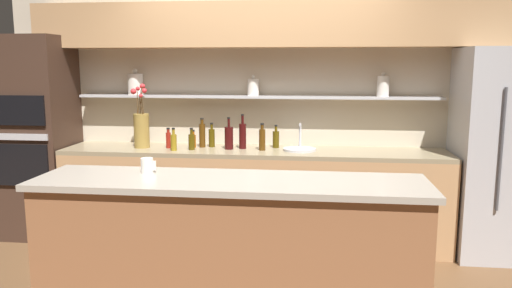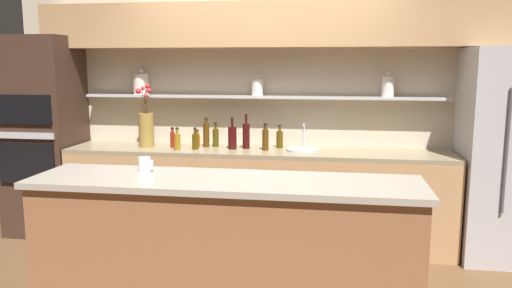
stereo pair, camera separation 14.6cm
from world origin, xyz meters
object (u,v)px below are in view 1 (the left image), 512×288
object	(u,v)px
bottle_spirit_8	(262,139)
oven_tower	(36,137)
bottle_oil_6	(192,141)
coffee_mug	(147,165)
bottle_sauce_1	(193,140)
bottle_wine_9	(229,137)
bottle_oil_5	(276,139)
bottle_sauce_3	(168,139)
sink_fixture	(300,148)
bottle_spirit_7	(202,135)
refrigerator	(503,154)
flower_vase	(141,128)
bottle_wine_0	(243,135)
bottle_oil_4	(174,142)
bottle_oil_2	(212,137)

from	to	relation	value
bottle_spirit_8	oven_tower	bearing A→B (deg)	179.21
bottle_oil_6	coffee_mug	distance (m)	1.46
bottle_sauce_1	bottle_spirit_8	distance (m)	0.69
bottle_sauce_1	bottle_wine_9	distance (m)	0.37
bottle_oil_5	coffee_mug	xyz separation A→B (m)	(-0.72, -1.67, 0.06)
bottle_sauce_1	bottle_sauce_3	distance (m)	0.24
bottle_oil_5	sink_fixture	bearing A→B (deg)	-26.87
bottle_oil_6	bottle_spirit_7	distance (m)	0.17
bottle_sauce_3	bottle_wine_9	bearing A→B (deg)	0.64
refrigerator	bottle_spirit_8	world-z (taller)	refrigerator
bottle_sauce_1	flower_vase	bearing A→B (deg)	-173.11
bottle_wine_9	coffee_mug	size ratio (longest dim) A/B	3.05
bottle_oil_5	refrigerator	bearing A→B (deg)	-4.67
refrigerator	flower_vase	world-z (taller)	refrigerator
sink_fixture	bottle_wine_0	xyz separation A→B (m)	(-0.55, 0.03, 0.11)
bottle_oil_4	bottle_spirit_8	distance (m)	0.83
oven_tower	sink_fixture	xyz separation A→B (m)	(2.64, 0.01, -0.06)
bottle_sauce_3	bottle_wine_9	size ratio (longest dim) A/B	0.64
oven_tower	bottle_oil_6	size ratio (longest dim) A/B	9.55
flower_vase	bottle_sauce_3	xyz separation A→B (m)	(0.27, -0.00, -0.11)
bottle_sauce_3	bottle_oil_5	world-z (taller)	bottle_oil_5
bottle_oil_4	bottle_oil_6	bearing A→B (deg)	22.07
bottle_oil_2	bottle_oil_5	xyz separation A→B (m)	(0.63, 0.03, -0.01)
flower_vase	bottle_sauce_1	world-z (taller)	flower_vase
oven_tower	bottle_oil_2	world-z (taller)	oven_tower
oven_tower	bottle_wine_9	xyz separation A→B (m)	(1.96, -0.01, 0.03)
oven_tower	flower_vase	size ratio (longest dim) A/B	3.23
oven_tower	bottle_oil_2	bearing A→B (deg)	3.18
sink_fixture	bottle_wine_9	size ratio (longest dim) A/B	1.01
oven_tower	bottle_spirit_7	distance (m)	1.69
flower_vase	bottle_oil_2	world-z (taller)	flower_vase
bottle_wine_0	bottle_oil_4	size ratio (longest dim) A/B	1.55
bottle_oil_2	coffee_mug	world-z (taller)	bottle_oil_2
oven_tower	flower_vase	xyz separation A→B (m)	(1.10, -0.01, 0.11)
sink_fixture	bottle_oil_2	size ratio (longest dim) A/B	1.30
bottle_sauce_3	bottle_oil_4	bearing A→B (deg)	-55.35
oven_tower	bottle_sauce_1	world-z (taller)	oven_tower
bottle_oil_2	bottle_spirit_7	size ratio (longest dim) A/B	0.83
bottle_sauce_1	sink_fixture	bearing A→B (deg)	-1.94
oven_tower	bottle_oil_5	distance (m)	2.41
bottle_oil_4	bottle_oil_5	bearing A→B (deg)	16.29
bottle_oil_5	bottle_oil_6	bearing A→B (deg)	-164.91
bottle_wine_0	bottle_sauce_3	size ratio (longest dim) A/B	1.68
bottle_sauce_3	bottle_oil_6	world-z (taller)	bottle_oil_6
bottle_sauce_1	bottle_wine_9	xyz separation A→B (m)	(0.36, -0.06, 0.04)
sink_fixture	bottle_wine_0	size ratio (longest dim) A/B	0.93
bottle_wine_0	coffee_mug	bearing A→B (deg)	-104.47
bottle_wine_9	coffee_mug	bearing A→B (deg)	-100.42
bottle_wine_9	bottle_oil_5	bearing A→B (deg)	17.60
oven_tower	bottle_oil_5	size ratio (longest dim) A/B	8.92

